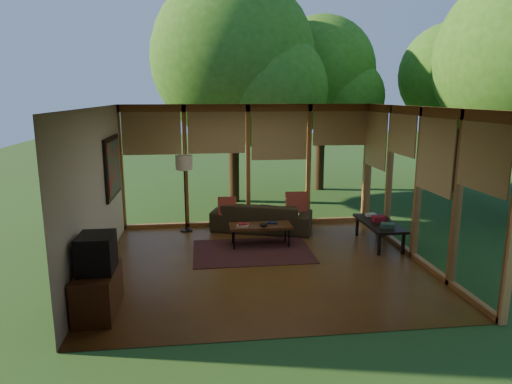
{
  "coord_description": "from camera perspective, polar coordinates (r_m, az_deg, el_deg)",
  "views": [
    {
      "loc": [
        -1.06,
        -7.46,
        2.9
      ],
      "look_at": [
        -0.05,
        0.7,
        1.14
      ],
      "focal_mm": 32.0,
      "sensor_mm": 36.0,
      "label": 1
    }
  ],
  "objects": [
    {
      "name": "media_cabinet",
      "position": [
        6.63,
        -19.14,
        -11.69
      ],
      "size": [
        0.5,
        1.0,
        0.6
      ],
      "primitive_type": "cube",
      "color": "#532C16",
      "rests_on": "floor"
    },
    {
      "name": "exterior_lawn",
      "position": [
        18.16,
        22.97,
        1.9
      ],
      "size": [
        40.0,
        40.0,
        0.0
      ],
      "primitive_type": "plane",
      "color": "#264B1C",
      "rests_on": "ground"
    },
    {
      "name": "ct_bowl",
      "position": [
        8.76,
        0.97,
        -4.07
      ],
      "size": [
        0.16,
        0.16,
        0.07
      ],
      "primitive_type": "ellipsoid",
      "color": "black",
      "rests_on": "coffee_table"
    },
    {
      "name": "console_book_b",
      "position": [
        9.29,
        15.08,
        -3.25
      ],
      "size": [
        0.25,
        0.18,
        0.11
      ],
      "primitive_type": "cube",
      "rotation": [
        0.0,
        0.0,
        0.04
      ],
      "color": "maroon",
      "rests_on": "side_console"
    },
    {
      "name": "console_book_c",
      "position": [
        9.66,
        14.18,
        -2.79
      ],
      "size": [
        0.21,
        0.16,
        0.06
      ],
      "primitive_type": "cube",
      "rotation": [
        0.0,
        0.0,
        0.09
      ],
      "color": "beige",
      "rests_on": "side_console"
    },
    {
      "name": "floor",
      "position": [
        8.08,
        0.95,
        -8.95
      ],
      "size": [
        5.5,
        5.5,
        0.0
      ],
      "primitive_type": "plane",
      "color": "brown",
      "rests_on": "ground"
    },
    {
      "name": "side_console",
      "position": [
        9.27,
        15.16,
        -3.92
      ],
      "size": [
        0.6,
        1.4,
        0.46
      ],
      "color": "black",
      "rests_on": "floor"
    },
    {
      "name": "ct_book_upper",
      "position": [
        8.76,
        -1.68,
        -4.01
      ],
      "size": [
        0.18,
        0.14,
        0.03
      ],
      "primitive_type": "cube",
      "rotation": [
        0.0,
        0.0,
        0.06
      ],
      "color": "maroon",
      "rests_on": "coffee_table"
    },
    {
      "name": "ct_book_side",
      "position": [
        8.97,
        2.07,
        -3.84
      ],
      "size": [
        0.22,
        0.18,
        0.03
      ],
      "primitive_type": "cube",
      "rotation": [
        0.0,
        0.0,
        -0.22
      ],
      "color": "#161932",
      "rests_on": "coffee_table"
    },
    {
      "name": "ct_book_lower",
      "position": [
        8.77,
        -1.67,
        -4.19
      ],
      "size": [
        0.24,
        0.2,
        0.03
      ],
      "primitive_type": "cube",
      "rotation": [
        0.0,
        0.0,
        -0.17
      ],
      "color": "beige",
      "rests_on": "coffee_table"
    },
    {
      "name": "tree_far",
      "position": [
        14.91,
        23.17,
        13.25
      ],
      "size": [
        3.0,
        3.0,
        4.97
      ],
      "color": "#352113",
      "rests_on": "ground"
    },
    {
      "name": "window_wall_back",
      "position": [
        10.14,
        -1.0,
        3.29
      ],
      "size": [
        5.5,
        0.12,
        2.7
      ],
      "primitive_type": "cube",
      "color": "#A56733",
      "rests_on": "ground"
    },
    {
      "name": "tree_nw",
      "position": [
        12.49,
        -2.92,
        16.31
      ],
      "size": [
        4.31,
        4.31,
        5.98
      ],
      "color": "#352113",
      "rests_on": "ground"
    },
    {
      "name": "wall_painting",
      "position": [
        9.12,
        -17.47,
        3.02
      ],
      "size": [
        0.06,
        1.35,
        1.15
      ],
      "color": "black",
      "rests_on": "wall_left"
    },
    {
      "name": "window_wall_right",
      "position": [
        8.52,
        19.62,
        0.91
      ],
      "size": [
        0.12,
        5.0,
        2.7
      ],
      "primitive_type": "cube",
      "color": "#A56733",
      "rests_on": "ground"
    },
    {
      "name": "wall_left",
      "position": [
        7.81,
        -19.42,
        -0.05
      ],
      "size": [
        0.04,
        5.0,
        2.7
      ],
      "primitive_type": "cube",
      "color": "beige",
      "rests_on": "ground"
    },
    {
      "name": "console_book_a",
      "position": [
        8.9,
        16.15,
        -4.06
      ],
      "size": [
        0.28,
        0.23,
        0.09
      ],
      "primitive_type": "cube",
      "rotation": [
        0.0,
        0.0,
        -0.27
      ],
      "color": "#345B48",
      "rests_on": "side_console"
    },
    {
      "name": "sofa",
      "position": [
        9.9,
        0.72,
        -3.08
      ],
      "size": [
        2.28,
        1.46,
        0.62
      ],
      "primitive_type": "imported",
      "rotation": [
        0.0,
        0.0,
        2.82
      ],
      "color": "#342B1A",
      "rests_on": "floor"
    },
    {
      "name": "floor_lamp",
      "position": [
        9.74,
        -8.98,
        3.12
      ],
      "size": [
        0.36,
        0.36,
        1.65
      ],
      "color": "black",
      "rests_on": "floor"
    },
    {
      "name": "rug",
      "position": [
        8.67,
        -0.46,
        -7.41
      ],
      "size": [
        2.21,
        1.57,
        0.01
      ],
      "primitive_type": "cube",
      "color": "maroon",
      "rests_on": "floor"
    },
    {
      "name": "tree_ne",
      "position": [
        14.26,
        8.2,
        14.75
      ],
      "size": [
        3.2,
        3.2,
        5.21
      ],
      "color": "#352113",
      "rests_on": "ground"
    },
    {
      "name": "television",
      "position": [
        6.43,
        -19.31,
        -7.19
      ],
      "size": [
        0.45,
        0.55,
        0.5
      ],
      "primitive_type": "cube",
      "color": "black",
      "rests_on": "media_cabinet"
    },
    {
      "name": "pillow_right",
      "position": [
        9.9,
        5.07,
        -1.33
      ],
      "size": [
        0.46,
        0.24,
        0.48
      ],
      "primitive_type": "cube",
      "rotation": [
        -0.21,
        0.0,
        0.0
      ],
      "color": "maroon",
      "rests_on": "sofa"
    },
    {
      "name": "wall_front",
      "position": [
        5.31,
        4.79,
        -4.92
      ],
      "size": [
        5.5,
        0.04,
        2.7
      ],
      "primitive_type": "cube",
      "color": "beige",
      "rests_on": "ground"
    },
    {
      "name": "ceiling",
      "position": [
        7.54,
        1.02,
        10.57
      ],
      "size": [
        5.5,
        5.5,
        0.0
      ],
      "primitive_type": "plane",
      "rotation": [
        3.14,
        0.0,
        0.0
      ],
      "color": "silver",
      "rests_on": "ground"
    },
    {
      "name": "pillow_left",
      "position": [
        9.71,
        -3.62,
        -1.78
      ],
      "size": [
        0.39,
        0.21,
        0.41
      ],
      "primitive_type": "cube",
      "rotation": [
        -0.21,
        0.0,
        0.0
      ],
      "color": "maroon",
      "rests_on": "sofa"
    },
    {
      "name": "coffee_table",
      "position": [
        8.87,
        0.55,
        -4.34
      ],
      "size": [
        1.2,
        0.5,
        0.43
      ],
      "color": "#532C16",
      "rests_on": "floor"
    }
  ]
}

